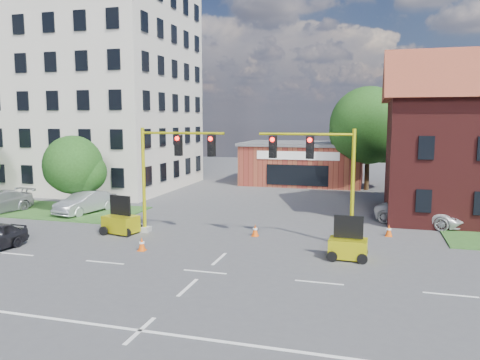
{
  "coord_description": "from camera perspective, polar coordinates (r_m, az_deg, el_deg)",
  "views": [
    {
      "loc": [
        6.92,
        -18.73,
        6.69
      ],
      "look_at": [
        -1.23,
        10.0,
        2.79
      ],
      "focal_mm": 35.0,
      "sensor_mm": 36.0,
      "label": 1
    }
  ],
  "objects": [
    {
      "name": "ground",
      "position": [
        21.06,
        -4.3,
        -11.1
      ],
      "size": [
        120.0,
        120.0,
        0.0
      ],
      "primitive_type": "plane",
      "color": "#49494C",
      "rests_on": "ground"
    },
    {
      "name": "grass_verge_nw",
      "position": [
        39.93,
        -26.94,
        -2.96
      ],
      "size": [
        22.0,
        6.0,
        0.08
      ],
      "primitive_type": "cube",
      "color": "#2C5520",
      "rests_on": "ground"
    },
    {
      "name": "lane_markings",
      "position": [
        18.44,
        -7.6,
        -13.88
      ],
      "size": [
        60.0,
        36.0,
        0.01
      ],
      "primitive_type": null,
      "color": "white",
      "rests_on": "ground"
    },
    {
      "name": "office_block",
      "position": [
        48.87,
        -18.01,
        11.33
      ],
      "size": [
        18.4,
        15.4,
        20.6
      ],
      "color": "beige",
      "rests_on": "ground"
    },
    {
      "name": "brick_shop",
      "position": [
        49.41,
        7.71,
        2.11
      ],
      "size": [
        12.4,
        8.4,
        4.3
      ],
      "color": "maroon",
      "rests_on": "ground"
    },
    {
      "name": "tree_large",
      "position": [
        45.81,
        15.86,
        6.1
      ],
      "size": [
        7.63,
        7.27,
        9.74
      ],
      "color": "#312312",
      "rests_on": "ground"
    },
    {
      "name": "tree_nw_front",
      "position": [
        36.04,
        -19.33,
        1.52
      ],
      "size": [
        4.48,
        4.26,
        5.52
      ],
      "color": "#312312",
      "rests_on": "ground"
    },
    {
      "name": "signal_mast_west",
      "position": [
        27.31,
        -8.64,
        1.54
      ],
      "size": [
        5.3,
        0.6,
        6.2
      ],
      "color": "gray",
      "rests_on": "ground"
    },
    {
      "name": "signal_mast_east",
      "position": [
        25.01,
        9.85,
        0.97
      ],
      "size": [
        5.3,
        0.6,
        6.2
      ],
      "color": "gray",
      "rests_on": "ground"
    },
    {
      "name": "trailer_west",
      "position": [
        28.41,
        -14.33,
        -5.01
      ],
      "size": [
        2.13,
        1.65,
        2.17
      ],
      "rotation": [
        0.0,
        0.0,
        -0.22
      ],
      "color": "yellow",
      "rests_on": "ground"
    },
    {
      "name": "trailer_east",
      "position": [
        23.22,
        13.03,
        -7.87
      ],
      "size": [
        1.82,
        1.25,
        2.03
      ],
      "rotation": [
        0.0,
        0.0,
        -0.03
      ],
      "color": "yellow",
      "rests_on": "ground"
    },
    {
      "name": "cone_a",
      "position": [
        24.63,
        -11.88,
        -7.67
      ],
      "size": [
        0.4,
        0.4,
        0.7
      ],
      "color": "#EA540C",
      "rests_on": "ground"
    },
    {
      "name": "cone_b",
      "position": [
        27.04,
        1.86,
        -6.15
      ],
      "size": [
        0.4,
        0.4,
        0.7
      ],
      "color": "#EA540C",
      "rests_on": "ground"
    },
    {
      "name": "cone_c",
      "position": [
        25.71,
        12.92,
        -7.05
      ],
      "size": [
        0.4,
        0.4,
        0.7
      ],
      "color": "#EA540C",
      "rests_on": "ground"
    },
    {
      "name": "cone_d",
      "position": [
        28.3,
        17.7,
        -5.89
      ],
      "size": [
        0.4,
        0.4,
        0.7
      ],
      "color": "#EA540C",
      "rests_on": "ground"
    },
    {
      "name": "pickup_white",
      "position": [
        31.96,
        21.15,
        -3.75
      ],
      "size": [
        6.04,
        4.35,
        1.53
      ],
      "primitive_type": "imported",
      "rotation": [
        0.0,
        0.0,
        1.2
      ],
      "color": "silver",
      "rests_on": "ground"
    },
    {
      "name": "sedan_silver_front",
      "position": [
        35.15,
        -18.33,
        -2.61
      ],
      "size": [
        2.54,
        5.0,
        1.57
      ],
      "primitive_type": "imported",
      "rotation": [
        0.0,
        0.0,
        -0.19
      ],
      "color": "#ACB0B4",
      "rests_on": "ground"
    }
  ]
}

